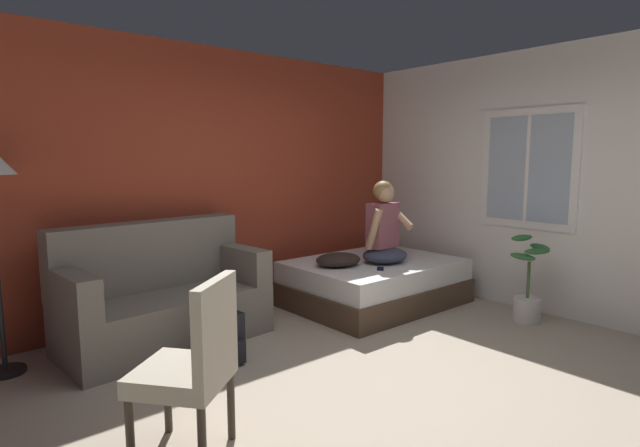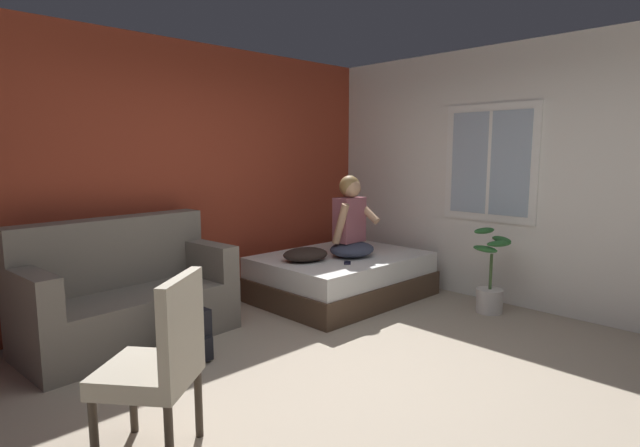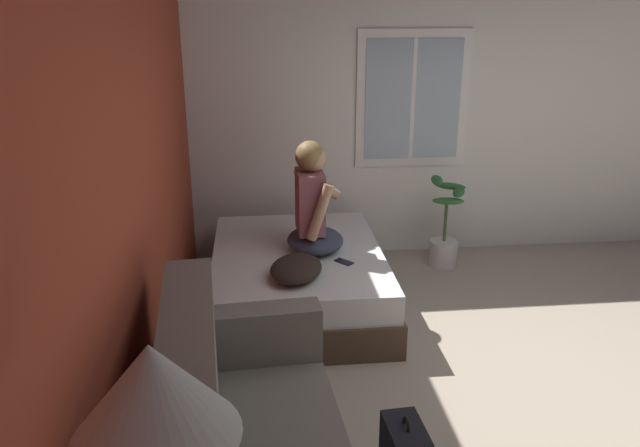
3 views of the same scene
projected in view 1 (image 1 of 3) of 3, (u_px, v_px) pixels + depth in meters
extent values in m
plane|color=tan|center=(387.00, 394.00, 3.40)|extent=(40.00, 40.00, 0.00)
cube|color=#993823|center=(206.00, 182.00, 5.13)|extent=(10.14, 0.16, 2.70)
cube|color=silver|center=(571.00, 183.00, 4.93)|extent=(0.16, 6.29, 2.70)
cube|color=white|center=(528.00, 169.00, 5.15)|extent=(0.02, 1.04, 1.24)
cube|color=#9EB2C6|center=(527.00, 169.00, 5.14)|extent=(0.01, 0.88, 1.08)
cube|color=white|center=(527.00, 169.00, 5.14)|extent=(0.01, 0.04, 1.08)
cube|color=#4C3828|center=(374.00, 292.00, 5.50)|extent=(1.82, 1.36, 0.26)
cube|color=white|center=(374.00, 270.00, 5.47)|extent=(1.76, 1.32, 0.22)
cube|color=slate|center=(167.00, 319.00, 4.29)|extent=(1.76, 0.93, 0.44)
cube|color=slate|center=(149.00, 255.00, 4.44)|extent=(1.71, 0.37, 0.60)
cube|color=slate|center=(71.00, 293.00, 3.71)|extent=(0.24, 0.81, 0.32)
cube|color=slate|center=(239.00, 263.00, 4.77)|extent=(0.24, 0.81, 0.32)
cylinder|color=#382D23|center=(168.00, 399.00, 2.91)|extent=(0.04, 0.04, 0.40)
cylinder|color=#382D23|center=(130.00, 435.00, 2.53)|extent=(0.04, 0.04, 0.40)
cylinder|color=#382D23|center=(231.00, 405.00, 2.84)|extent=(0.04, 0.04, 0.40)
cylinder|color=#382D23|center=(202.00, 444.00, 2.46)|extent=(0.04, 0.04, 0.40)
cube|color=#B2A893|center=(182.00, 375.00, 2.65)|extent=(0.65, 0.65, 0.10)
cube|color=#B2A893|center=(216.00, 325.00, 2.57)|extent=(0.40, 0.33, 0.48)
ellipsoid|color=#383D51|center=(385.00, 255.00, 5.35)|extent=(0.54, 0.46, 0.16)
cube|color=#8C4C56|center=(383.00, 225.00, 5.34)|extent=(0.34, 0.21, 0.48)
cylinder|color=tan|center=(374.00, 229.00, 5.17)|extent=(0.09, 0.21, 0.44)
cylinder|color=tan|center=(399.00, 215.00, 5.38)|extent=(0.09, 0.38, 0.29)
sphere|color=tan|center=(385.00, 193.00, 5.28)|extent=(0.21, 0.21, 0.21)
ellipsoid|color=olive|center=(383.00, 192.00, 5.29)|extent=(0.23, 0.23, 0.23)
cube|color=black|center=(223.00, 339.00, 3.86)|extent=(0.31, 0.20, 0.40)
cube|color=black|center=(231.00, 355.00, 3.79)|extent=(0.24, 0.07, 0.18)
torus|color=black|center=(222.00, 313.00, 3.84)|extent=(0.09, 0.02, 0.09)
ellipsoid|color=#2D231E|center=(338.00, 260.00, 5.16)|extent=(0.56, 0.48, 0.14)
cube|color=black|center=(380.00, 269.00, 5.04)|extent=(0.15, 0.15, 0.01)
cylinder|color=black|center=(6.00, 371.00, 3.72)|extent=(0.28, 0.28, 0.03)
cylinder|color=silver|center=(527.00, 310.00, 4.88)|extent=(0.26, 0.26, 0.24)
cylinder|color=#426033|center=(528.00, 280.00, 4.84)|extent=(0.03, 0.03, 0.36)
ellipsoid|color=#2D6B33|center=(523.00, 257.00, 4.76)|extent=(0.15, 0.29, 0.06)
ellipsoid|color=#2D6B33|center=(540.00, 247.00, 4.82)|extent=(0.22, 0.29, 0.06)
ellipsoid|color=#2D6B33|center=(522.00, 238.00, 4.88)|extent=(0.29, 0.15, 0.06)
ellipsoid|color=#2D6B33|center=(537.00, 251.00, 4.71)|extent=(0.30, 0.21, 0.06)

